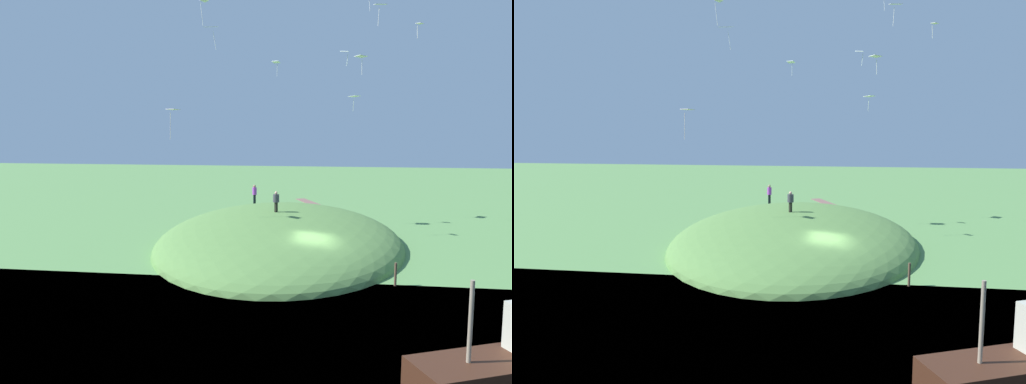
# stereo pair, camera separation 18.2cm
# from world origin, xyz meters

# --- Properties ---
(ground_plane) EXTENTS (160.00, 160.00, 0.00)m
(ground_plane) POSITION_xyz_m (0.00, 0.00, 0.00)
(ground_plane) COLOR #558548
(grass_hill) EXTENTS (26.77, 18.26, 4.74)m
(grass_hill) POSITION_xyz_m (6.90, 2.81, 0.00)
(grass_hill) COLOR #537E3E
(grass_hill) RESTS_ON ground_plane
(dirt_path) EXTENTS (16.80, 8.12, 0.04)m
(dirt_path) POSITION_xyz_m (22.30, -0.97, 0.02)
(dirt_path) COLOR brown
(dirt_path) RESTS_ON ground_plane
(person_walking_path) EXTENTS (0.63, 0.63, 1.57)m
(person_walking_path) POSITION_xyz_m (6.72, 3.11, 3.33)
(person_walking_path) COLOR black
(person_walking_path) RESTS_ON grass_hill
(person_with_child) EXTENTS (0.51, 0.51, 1.77)m
(person_with_child) POSITION_xyz_m (15.58, 6.00, 2.72)
(person_with_child) COLOR black
(person_with_child) RESTS_ON grass_hill
(kite_2) EXTENTS (0.58, 0.74, 1.31)m
(kite_2) POSITION_xyz_m (15.34, -2.00, 15.16)
(kite_2) COLOR silver
(kite_3) EXTENTS (1.19, 1.06, 1.45)m
(kite_3) POSITION_xyz_m (10.37, -3.11, 14.13)
(kite_3) COLOR silver
(kite_4) EXTENTS (1.31, 1.22, 1.44)m
(kite_4) POSITION_xyz_m (17.69, -3.04, 11.47)
(kite_4) COLOR white
(kite_5) EXTENTS (0.74, 0.71, 1.16)m
(kite_5) POSITION_xyz_m (11.39, -7.59, 16.64)
(kite_5) COLOR silver
(kite_7) EXTENTS (0.94, 1.21, 2.00)m
(kite_7) POSITION_xyz_m (17.51, -5.12, 19.52)
(kite_7) COLOR silver
(kite_8) EXTENTS (0.65, 0.76, 1.26)m
(kite_8) POSITION_xyz_m (13.74, 3.84, 14.17)
(kite_8) COLOR white
(kite_9) EXTENTS (0.86, 1.20, 1.94)m
(kite_9) POSITION_xyz_m (12.13, 9.16, 16.96)
(kite_9) COLOR white
(kite_10) EXTENTS (0.83, 0.80, 1.95)m
(kite_10) POSITION_xyz_m (7.41, 8.66, 17.90)
(kite_10) COLOR white
(kite_11) EXTENTS (1.01, 1.08, 2.08)m
(kite_11) POSITION_xyz_m (3.15, 9.91, 9.80)
(kite_11) COLOR silver
(mooring_post) EXTENTS (0.14, 0.14, 1.32)m
(mooring_post) POSITION_xyz_m (-2.91, -4.53, 0.66)
(mooring_post) COLOR brown
(mooring_post) RESTS_ON ground_plane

